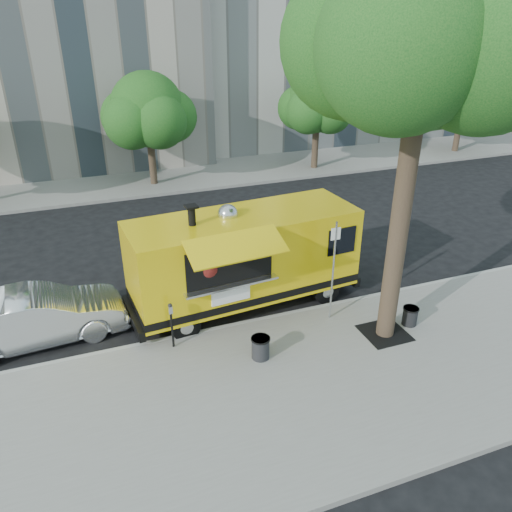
% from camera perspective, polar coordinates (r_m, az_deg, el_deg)
% --- Properties ---
extents(ground, '(120.00, 120.00, 0.00)m').
position_cam_1_polar(ground, '(15.47, 0.54, -5.60)').
color(ground, black).
rests_on(ground, ground).
extents(sidewalk, '(60.00, 6.00, 0.15)m').
position_cam_1_polar(sidewalk, '(12.50, 7.34, -14.40)').
color(sidewalk, gray).
rests_on(sidewalk, ground).
extents(curb, '(60.00, 0.14, 0.16)m').
position_cam_1_polar(curb, '(14.71, 1.85, -7.15)').
color(curb, '#999993').
rests_on(curb, ground).
extents(far_sidewalk, '(60.00, 5.00, 0.15)m').
position_cam_1_polar(far_sidewalk, '(27.40, -9.75, 8.78)').
color(far_sidewalk, gray).
rests_on(far_sidewalk, ground).
extents(building_right, '(16.00, 12.00, 16.00)m').
position_cam_1_polar(building_right, '(50.19, 25.60, 23.89)').
color(building_right, '#C2B2A2').
rests_on(building_right, ground).
extents(street_tree, '(4.68, 4.68, 10.27)m').
position_cam_1_polar(street_tree, '(11.95, 19.07, 24.22)').
color(street_tree, '#33261C').
rests_on(street_tree, sidewalk).
extents(tree_well, '(1.20, 1.20, 0.02)m').
position_cam_1_polar(tree_well, '(14.41, 14.47, -8.51)').
color(tree_well, black).
rests_on(tree_well, sidewalk).
extents(far_tree_b, '(3.60, 3.60, 5.50)m').
position_cam_1_polar(far_tree_b, '(25.59, -12.31, 16.01)').
color(far_tree_b, '#33261C').
rests_on(far_tree_b, far_sidewalk).
extents(far_tree_c, '(3.24, 3.24, 5.21)m').
position_cam_1_polar(far_tree_c, '(28.09, 7.04, 17.04)').
color(far_tree_c, '#33261C').
rests_on(far_tree_c, far_sidewalk).
extents(far_tree_d, '(3.78, 3.78, 5.64)m').
position_cam_1_polar(far_tree_d, '(33.94, 22.84, 17.19)').
color(far_tree_d, '#33261C').
rests_on(far_tree_d, far_sidewalk).
extents(sign_post, '(0.28, 0.06, 3.00)m').
position_cam_1_polar(sign_post, '(13.93, 8.84, -1.07)').
color(sign_post, silver).
rests_on(sign_post, sidewalk).
extents(parking_meter, '(0.11, 0.11, 1.33)m').
position_cam_1_polar(parking_meter, '(13.18, -9.65, -7.25)').
color(parking_meter, black).
rests_on(parking_meter, sidewalk).
extents(food_truck, '(7.17, 3.67, 3.47)m').
position_cam_1_polar(food_truck, '(14.70, -1.40, -0.17)').
color(food_truck, yellow).
rests_on(food_truck, ground).
extents(sedan, '(4.68, 1.94, 1.50)m').
position_cam_1_polar(sedan, '(14.76, -23.61, -6.39)').
color(sedan, silver).
rests_on(sedan, ground).
extents(trash_bin_left, '(0.50, 0.50, 0.60)m').
position_cam_1_polar(trash_bin_left, '(12.92, 0.52, -10.37)').
color(trash_bin_left, black).
rests_on(trash_bin_left, sidewalk).
extents(trash_bin_right, '(0.45, 0.45, 0.54)m').
position_cam_1_polar(trash_bin_right, '(14.82, 17.20, -6.51)').
color(trash_bin_right, black).
rests_on(trash_bin_right, sidewalk).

